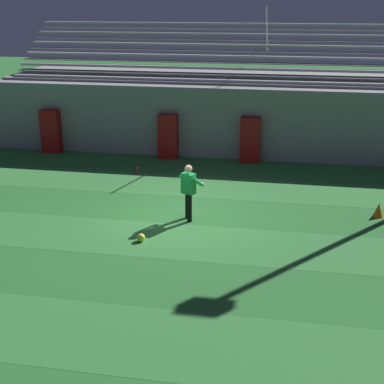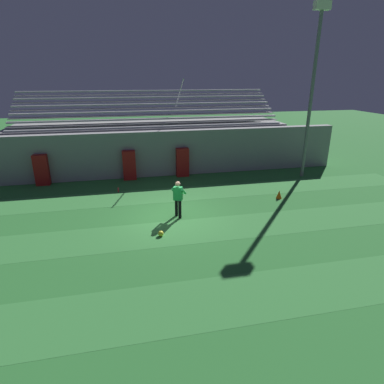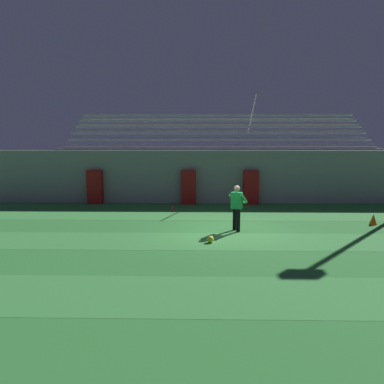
{
  "view_description": "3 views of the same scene",
  "coord_description": "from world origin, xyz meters",
  "px_view_note": "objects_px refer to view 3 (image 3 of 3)",
  "views": [
    {
      "loc": [
        2.86,
        -14.28,
        6.15
      ],
      "look_at": [
        0.52,
        -0.86,
        1.13
      ],
      "focal_mm": 50.0,
      "sensor_mm": 36.0,
      "label": 1
    },
    {
      "loc": [
        -1.87,
        -13.13,
        5.98
      ],
      "look_at": [
        0.86,
        -0.47,
        1.26
      ],
      "focal_mm": 30.0,
      "sensor_mm": 36.0,
      "label": 2
    },
    {
      "loc": [
        -1.03,
        -13.51,
        3.16
      ],
      "look_at": [
        -1.32,
        0.16,
        1.39
      ],
      "focal_mm": 35.0,
      "sensor_mm": 36.0,
      "label": 3
    }
  ],
  "objects_px": {
    "water_bottle": "(172,209)",
    "padding_pillar_gate_right": "(251,187)",
    "goalkeeper": "(237,205)",
    "traffic_cone": "(373,219)",
    "padding_pillar_gate_left": "(189,187)",
    "soccer_ball": "(210,239)",
    "padding_pillar_far_left": "(95,187)"
  },
  "relations": [
    {
      "from": "padding_pillar_gate_left",
      "to": "padding_pillar_gate_right",
      "type": "distance_m",
      "value": 3.26
    },
    {
      "from": "padding_pillar_gate_right",
      "to": "goalkeeper",
      "type": "distance_m",
      "value": 6.22
    },
    {
      "from": "padding_pillar_gate_right",
      "to": "soccer_ball",
      "type": "bearing_deg",
      "value": -106.65
    },
    {
      "from": "padding_pillar_gate_left",
      "to": "padding_pillar_far_left",
      "type": "bearing_deg",
      "value": 180.0
    },
    {
      "from": "traffic_cone",
      "to": "goalkeeper",
      "type": "bearing_deg",
      "value": -167.89
    },
    {
      "from": "water_bottle",
      "to": "padding_pillar_gate_left",
      "type": "bearing_deg",
      "value": 72.09
    },
    {
      "from": "padding_pillar_gate_left",
      "to": "soccer_ball",
      "type": "relative_size",
      "value": 8.05
    },
    {
      "from": "water_bottle",
      "to": "padding_pillar_gate_right",
      "type": "bearing_deg",
      "value": 28.79
    },
    {
      "from": "padding_pillar_gate_left",
      "to": "soccer_ball",
      "type": "xyz_separation_m",
      "value": [
        0.94,
        -7.76,
        -0.78
      ]
    },
    {
      "from": "padding_pillar_far_left",
      "to": "goalkeeper",
      "type": "bearing_deg",
      "value": -41.45
    },
    {
      "from": "soccer_ball",
      "to": "water_bottle",
      "type": "relative_size",
      "value": 0.92
    },
    {
      "from": "padding_pillar_gate_left",
      "to": "padding_pillar_far_left",
      "type": "distance_m",
      "value": 4.95
    },
    {
      "from": "goalkeeper",
      "to": "traffic_cone",
      "type": "xyz_separation_m",
      "value": [
        5.48,
        1.17,
        -0.74
      ]
    },
    {
      "from": "traffic_cone",
      "to": "padding_pillar_far_left",
      "type": "bearing_deg",
      "value": 158.36
    },
    {
      "from": "padding_pillar_gate_right",
      "to": "traffic_cone",
      "type": "distance_m",
      "value": 6.46
    },
    {
      "from": "padding_pillar_far_left",
      "to": "goalkeeper",
      "type": "height_order",
      "value": "padding_pillar_far_left"
    },
    {
      "from": "soccer_ball",
      "to": "traffic_cone",
      "type": "bearing_deg",
      "value": 23.79
    },
    {
      "from": "goalkeeper",
      "to": "traffic_cone",
      "type": "distance_m",
      "value": 5.65
    },
    {
      "from": "water_bottle",
      "to": "traffic_cone",
      "type": "bearing_deg",
      "value": -18.56
    },
    {
      "from": "padding_pillar_gate_right",
      "to": "water_bottle",
      "type": "relative_size",
      "value": 7.38
    },
    {
      "from": "padding_pillar_far_left",
      "to": "traffic_cone",
      "type": "height_order",
      "value": "padding_pillar_far_left"
    },
    {
      "from": "padding_pillar_far_left",
      "to": "water_bottle",
      "type": "height_order",
      "value": "padding_pillar_far_left"
    },
    {
      "from": "padding_pillar_far_left",
      "to": "traffic_cone",
      "type": "relative_size",
      "value": 4.22
    },
    {
      "from": "padding_pillar_gate_right",
      "to": "water_bottle",
      "type": "xyz_separation_m",
      "value": [
        -3.96,
        -2.18,
        -0.77
      ]
    },
    {
      "from": "padding_pillar_gate_right",
      "to": "padding_pillar_gate_left",
      "type": "bearing_deg",
      "value": 180.0
    },
    {
      "from": "padding_pillar_gate_right",
      "to": "goalkeeper",
      "type": "bearing_deg",
      "value": -102.29
    },
    {
      "from": "traffic_cone",
      "to": "water_bottle",
      "type": "xyz_separation_m",
      "value": [
        -8.12,
        2.72,
        -0.09
      ]
    },
    {
      "from": "padding_pillar_gate_left",
      "to": "goalkeeper",
      "type": "distance_m",
      "value": 6.38
    },
    {
      "from": "padding_pillar_gate_left",
      "to": "padding_pillar_gate_right",
      "type": "bearing_deg",
      "value": 0.0
    },
    {
      "from": "traffic_cone",
      "to": "padding_pillar_gate_left",
      "type": "bearing_deg",
      "value": 146.52
    },
    {
      "from": "padding_pillar_gate_left",
      "to": "padding_pillar_gate_right",
      "type": "height_order",
      "value": "same"
    },
    {
      "from": "goalkeeper",
      "to": "padding_pillar_gate_left",
      "type": "bearing_deg",
      "value": 107.67
    }
  ]
}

